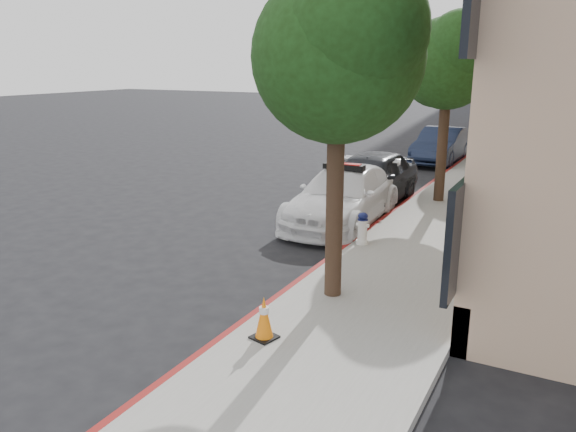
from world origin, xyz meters
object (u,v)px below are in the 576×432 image
Objects in this scene: parked_car_mid at (369,179)px; fire_hydrant at (362,229)px; parked_car_far at (441,145)px; traffic_cone at (264,318)px; police_car at (343,196)px.

parked_car_mid is 4.25m from fire_hydrant.
parked_car_far is 6.77× the size of traffic_cone.
police_car is at bearing -89.75° from parked_car_far.
police_car is at bearing -88.44° from parked_car_mid.
parked_car_mid reaches higher than parked_car_far.
fire_hydrant is at bearing -71.26° from parked_car_mid.
parked_car_mid is at bearing 88.76° from police_car.
fire_hydrant is (1.30, -4.04, -0.30)m from parked_car_mid.
fire_hydrant is (1.28, -1.94, -0.22)m from police_car.
fire_hydrant is at bearing -83.82° from parked_car_far.
parked_car_mid is at bearing -90.09° from parked_car_far.
traffic_cone is (1.46, -17.53, -0.26)m from parked_car_far.
police_car is 7.11m from traffic_cone.
police_car is 2.34m from fire_hydrant.
parked_car_far reaches higher than traffic_cone.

